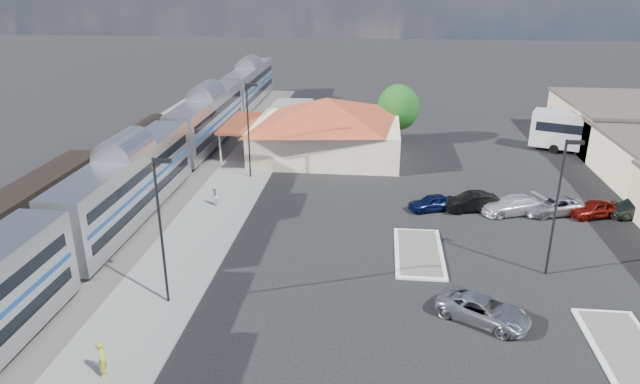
# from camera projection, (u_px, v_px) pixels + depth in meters

# --- Properties ---
(ground) EXTENTS (280.00, 280.00, 0.00)m
(ground) POSITION_uv_depth(u_px,v_px,m) (360.00, 264.00, 38.03)
(ground) COLOR black
(ground) RESTS_ON ground
(railbed) EXTENTS (16.00, 100.00, 0.12)m
(railbed) POSITION_uv_depth(u_px,v_px,m) (112.00, 205.00, 47.50)
(railbed) COLOR #4C4944
(railbed) RESTS_ON ground
(platform) EXTENTS (5.50, 92.00, 0.18)m
(platform) POSITION_uv_depth(u_px,v_px,m) (210.00, 219.00, 44.75)
(platform) COLOR gray
(platform) RESTS_ON ground
(passenger_train) EXTENTS (3.00, 104.00, 5.55)m
(passenger_train) POSITION_uv_depth(u_px,v_px,m) (129.00, 186.00, 43.73)
(passenger_train) COLOR silver
(passenger_train) RESTS_ON ground
(freight_cars) EXTENTS (2.80, 46.00, 4.00)m
(freight_cars) POSITION_uv_depth(u_px,v_px,m) (45.00, 203.00, 43.07)
(freight_cars) COLOR black
(freight_cars) RESTS_ON ground
(station_depot) EXTENTS (18.35, 12.24, 6.20)m
(station_depot) POSITION_uv_depth(u_px,v_px,m) (326.00, 127.00, 59.62)
(station_depot) COLOR beige
(station_depot) RESTS_ON ground
(traffic_island_south) EXTENTS (3.30, 7.50, 0.21)m
(traffic_island_south) POSITION_uv_depth(u_px,v_px,m) (419.00, 252.00, 39.45)
(traffic_island_south) COLOR silver
(traffic_island_south) RESTS_ON ground
(traffic_island_north) EXTENTS (3.30, 7.50, 0.21)m
(traffic_island_north) POSITION_uv_depth(u_px,v_px,m) (627.00, 351.00, 29.19)
(traffic_island_north) COLOR silver
(traffic_island_north) RESTS_ON ground
(lamp_plat_s) EXTENTS (1.08, 0.25, 9.00)m
(lamp_plat_s) POSITION_uv_depth(u_px,v_px,m) (161.00, 221.00, 31.62)
(lamp_plat_s) COLOR black
(lamp_plat_s) RESTS_ON ground
(lamp_plat_n) EXTENTS (1.08, 0.25, 9.00)m
(lamp_plat_n) POSITION_uv_depth(u_px,v_px,m) (249.00, 123.00, 52.03)
(lamp_plat_n) COLOR black
(lamp_plat_n) RESTS_ON ground
(lamp_lot) EXTENTS (1.08, 0.25, 9.00)m
(lamp_lot) POSITION_uv_depth(u_px,v_px,m) (559.00, 197.00, 34.91)
(lamp_lot) COLOR black
(lamp_lot) RESTS_ON ground
(tree_depot) EXTENTS (4.71, 4.71, 6.63)m
(tree_depot) POSITION_uv_depth(u_px,v_px,m) (398.00, 107.00, 64.11)
(tree_depot) COLOR #382314
(tree_depot) RESTS_ON ground
(suv) EXTENTS (5.66, 4.65, 1.43)m
(suv) POSITION_uv_depth(u_px,v_px,m) (484.00, 310.00, 31.62)
(suv) COLOR #A1A3A9
(suv) RESTS_ON ground
(coach_bus) EXTENTS (13.39, 7.55, 4.25)m
(coach_bus) POSITION_uv_depth(u_px,v_px,m) (598.00, 133.00, 59.91)
(coach_bus) COLOR white
(coach_bus) RESTS_ON ground
(person_a) EXTENTS (0.58, 0.76, 1.88)m
(person_a) POSITION_uv_depth(u_px,v_px,m) (103.00, 359.00, 26.95)
(person_a) COLOR gold
(person_a) RESTS_ON platform
(person_b) EXTENTS (0.72, 0.85, 1.57)m
(person_b) POSITION_uv_depth(u_px,v_px,m) (214.00, 196.00, 46.97)
(person_b) COLOR silver
(person_b) RESTS_ON platform
(parked_car_a) EXTENTS (4.22, 2.81, 1.33)m
(parked_car_a) POSITION_uv_depth(u_px,v_px,m) (432.00, 203.00, 46.47)
(parked_car_a) COLOR #0D1642
(parked_car_a) RESTS_ON ground
(parked_car_b) EXTENTS (4.83, 2.84, 1.51)m
(parked_car_b) POSITION_uv_depth(u_px,v_px,m) (471.00, 202.00, 46.40)
(parked_car_b) COLOR black
(parked_car_b) RESTS_ON ground
(parked_car_c) EXTENTS (5.47, 3.65, 1.47)m
(parked_car_c) POSITION_uv_depth(u_px,v_px,m) (513.00, 205.00, 45.81)
(parked_car_c) COLOR silver
(parked_car_c) RESTS_ON ground
(parked_car_d) EXTENTS (5.58, 3.82, 1.42)m
(parked_car_d) POSITION_uv_depth(u_px,v_px,m) (553.00, 206.00, 45.78)
(parked_car_d) COLOR gray
(parked_car_d) RESTS_ON ground
(parked_car_e) EXTENTS (4.54, 2.90, 1.44)m
(parked_car_e) POSITION_uv_depth(u_px,v_px,m) (595.00, 209.00, 45.18)
(parked_car_e) COLOR maroon
(parked_car_e) RESTS_ON ground
(parked_car_f) EXTENTS (4.67, 2.58, 1.46)m
(parked_car_f) POSITION_uv_depth(u_px,v_px,m) (636.00, 209.00, 45.14)
(parked_car_f) COLOR black
(parked_car_f) RESTS_ON ground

